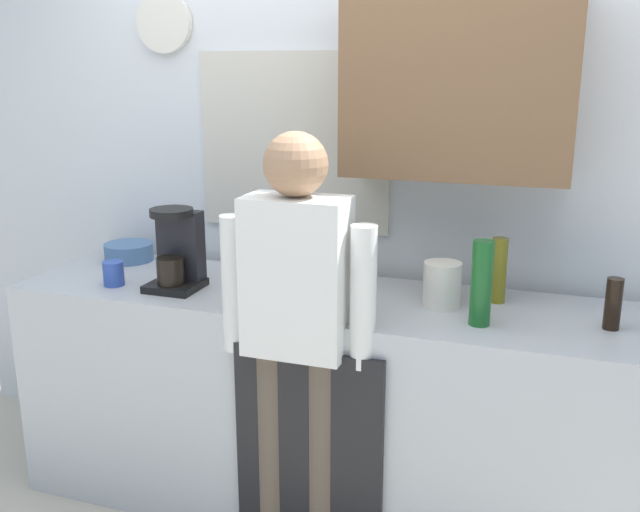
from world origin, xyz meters
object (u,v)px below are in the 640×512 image
cup_terracotta_mug (347,269)px  mixing_bowl (129,252)px  bottle_clear_soda (313,264)px  bottle_green_wine (481,283)px  bottle_amber_beer (295,277)px  coffee_maker (177,252)px  person_at_sink (297,318)px  storage_canister (442,285)px  dish_soap (325,289)px  bottle_red_vinegar (285,261)px  bottle_olive_oil (499,270)px  bottle_dark_sauce (613,304)px  cup_blue_mug (114,273)px

cup_terracotta_mug → mixing_bowl: size_ratio=0.42×
cup_terracotta_mug → bottle_clear_soda: bearing=-100.5°
bottle_green_wine → bottle_amber_beer: bearing=-177.6°
coffee_maker → cup_terracotta_mug: (0.62, 0.32, -0.10)m
cup_terracotta_mug → person_at_sink: 0.53m
storage_canister → bottle_green_wine: bearing=-43.1°
bottle_clear_soda → storage_canister: 0.49m
bottle_green_wine → person_at_sink: size_ratio=0.19×
bottle_clear_soda → dish_soap: 0.14m
bottle_clear_soda → person_at_sink: person_at_sink is taller
cup_terracotta_mug → dish_soap: size_ratio=0.51×
bottle_clear_soda → person_at_sink: (0.03, -0.25, -0.13)m
cup_terracotta_mug → storage_canister: bearing=-25.9°
bottle_green_wine → bottle_red_vinegar: (-0.80, 0.18, -0.04)m
bottle_amber_beer → storage_canister: 0.55m
bottle_amber_beer → bottle_olive_oil: bottle_olive_oil is taller
coffee_maker → bottle_green_wine: 1.20m
mixing_bowl → person_at_sink: (1.02, -0.50, -0.03)m
bottle_amber_beer → cup_terracotta_mug: bottle_amber_beer is taller
bottle_dark_sauce → dish_soap: (-0.99, -0.13, -0.01)m
person_at_sink → bottle_red_vinegar: bearing=121.6°
bottle_dark_sauce → cup_terracotta_mug: 1.05m
bottle_amber_beer → mixing_bowl: bearing=160.0°
bottle_red_vinegar → mixing_bowl: size_ratio=1.00×
bottle_dark_sauce → mixing_bowl: (-2.06, 0.22, -0.05)m
bottle_olive_oil → dish_soap: 0.66m
bottle_amber_beer → dish_soap: bottle_amber_beer is taller
bottle_clear_soda → mixing_bowl: bearing=166.0°
storage_canister → person_at_sink: bearing=-144.5°
dish_soap → storage_canister: bearing=22.9°
bottle_olive_oil → bottle_dark_sauce: bearing=-22.5°
bottle_green_wine → bottle_amber_beer: 0.68m
bottle_olive_oil → mixing_bowl: 1.66m
bottle_clear_soda → cup_terracotta_mug: 0.30m
person_at_sink → cup_blue_mug: bearing=174.3°
bottle_clear_soda → mixing_bowl: bottle_clear_soda is taller
dish_soap → bottle_amber_beer: bearing=-178.0°
bottle_clear_soda → bottle_amber_beer: bearing=-109.8°
bottle_amber_beer → person_at_sink: (0.06, -0.15, -0.10)m
bottle_dark_sauce → dish_soap: bearing=-172.7°
dish_soap → storage_canister: 0.44m
bottle_green_wine → bottle_clear_soda: size_ratio=1.07×
bottle_amber_beer → storage_canister: size_ratio=1.35×
dish_soap → bottle_red_vinegar: bearing=138.9°
mixing_bowl → bottle_amber_beer: bearing=-20.0°
bottle_olive_oil → storage_canister: bottle_olive_oil is taller
bottle_green_wine → dish_soap: 0.56m
bottle_clear_soda → bottle_olive_oil: bearing=16.1°
bottle_clear_soda → person_at_sink: bearing=-83.7°
bottle_clear_soda → cup_blue_mug: bearing=-173.1°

